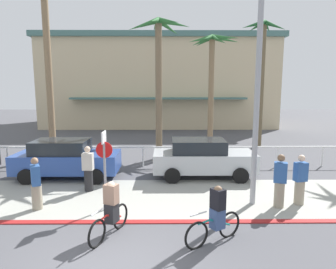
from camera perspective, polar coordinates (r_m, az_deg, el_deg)
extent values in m
plane|color=#4C4C51|center=(16.53, -4.38, -4.81)|extent=(80.00, 80.00, 0.00)
cube|color=#9E9E93|center=(11.00, -6.47, -11.87)|extent=(44.00, 4.00, 0.02)
cube|color=maroon|center=(9.16, -7.82, -16.23)|extent=(44.00, 0.24, 0.03)
cube|color=beige|center=(33.62, -1.59, 9.47)|extent=(22.99, 11.17, 8.57)
cube|color=#47706B|center=(33.98, -1.63, 17.13)|extent=(23.59, 11.77, 0.50)
cube|color=#47706B|center=(27.55, -1.83, 6.95)|extent=(16.09, 1.20, 0.16)
cylinder|color=white|center=(14.86, -4.82, -2.42)|extent=(27.01, 0.08, 0.08)
cylinder|color=white|center=(16.87, -28.37, -3.84)|extent=(0.08, 0.08, 1.00)
cylinder|color=white|center=(15.95, -21.19, -4.05)|extent=(0.08, 0.08, 1.00)
cylinder|color=white|center=(15.30, -13.26, -4.21)|extent=(0.08, 0.08, 1.00)
cylinder|color=white|center=(14.96, -4.80, -4.30)|extent=(0.08, 0.08, 1.00)
cylinder|color=white|center=(14.96, 3.86, -4.29)|extent=(0.08, 0.08, 1.00)
cylinder|color=white|center=(15.29, 12.32, -4.18)|extent=(0.08, 0.08, 1.00)
cylinder|color=white|center=(15.94, 20.26, -4.00)|extent=(0.08, 0.08, 1.00)
cylinder|color=white|center=(16.87, 27.44, -3.77)|extent=(0.08, 0.08, 1.00)
cylinder|color=gray|center=(9.75, -11.96, -7.97)|extent=(0.08, 0.08, 2.20)
cube|color=white|center=(9.46, -12.20, -0.52)|extent=(0.04, 0.56, 0.36)
cylinder|color=red|center=(9.53, -12.12, -2.90)|extent=(0.52, 0.03, 0.52)
cylinder|color=#9EA0A5|center=(10.05, 16.72, 7.69)|extent=(0.18, 0.18, 7.50)
cylinder|color=#846B4C|center=(17.70, -21.93, 11.76)|extent=(0.36, 0.36, 9.98)
cylinder|color=#756047|center=(16.34, -1.78, 8.20)|extent=(0.36, 0.36, 7.43)
cone|color=#2D6B33|center=(16.68, 1.21, 20.46)|extent=(1.73, 0.32, 0.66)
cone|color=#2D6B33|center=(17.34, 0.14, 19.74)|extent=(1.41, 1.65, 0.82)
cone|color=#2D6B33|center=(17.33, -2.31, 20.14)|extent=(0.62, 1.43, 0.59)
cone|color=#2D6B33|center=(17.11, -4.78, 20.15)|extent=(1.86, 1.12, 0.65)
cone|color=#2D6B33|center=(16.39, -4.24, 20.37)|extent=(1.51, 0.95, 0.81)
cone|color=#2D6B33|center=(15.99, -2.53, 20.96)|extent=(0.65, 1.56, 0.66)
cone|color=#2D6B33|center=(16.05, 0.03, 20.87)|extent=(1.31, 1.52, 0.69)
cylinder|color=#846B4C|center=(19.87, 8.22, 7.80)|extent=(0.36, 0.36, 7.14)
cone|color=#2D6B33|center=(20.25, 10.93, 17.43)|extent=(1.76, 0.32, 0.64)
cone|color=#2D6B33|center=(20.62, 9.76, 17.38)|extent=(1.30, 1.16, 0.59)
cone|color=#2D6B33|center=(20.82, 8.49, 17.26)|extent=(0.58, 1.54, 0.63)
cone|color=#2D6B33|center=(20.76, 6.92, 17.25)|extent=(1.15, 1.68, 0.68)
cone|color=#2D6B33|center=(20.24, 6.54, 17.33)|extent=(1.44, 0.79, 0.78)
cone|color=#2D6B33|center=(19.73, 6.27, 17.65)|extent=(1.71, 0.88, 0.72)
cone|color=#2D6B33|center=(19.47, 7.66, 17.85)|extent=(1.01, 1.44, 0.65)
cone|color=#2D6B33|center=(19.48, 9.11, 17.72)|extent=(0.56, 1.47, 0.71)
cone|color=#2D6B33|center=(19.65, 10.89, 17.79)|extent=(1.67, 1.47, 0.59)
cylinder|color=brown|center=(20.63, 17.41, 8.79)|extent=(0.36, 0.36, 8.05)
cone|color=#235B2D|center=(21.22, 19.79, 19.00)|extent=(1.49, 0.32, 0.76)
cone|color=#235B2D|center=(21.88, 18.42, 18.95)|extent=(1.20, 1.75, 0.61)
cone|color=#235B2D|center=(21.43, 16.60, 19.18)|extent=(0.94, 1.32, 0.66)
cone|color=#235B2D|center=(20.82, 15.99, 19.50)|extent=(1.47, 0.32, 0.67)
cone|color=#235B2D|center=(20.15, 17.35, 19.93)|extent=(1.21, 1.78, 0.60)
cone|color=#235B2D|center=(20.59, 19.28, 19.25)|extent=(0.97, 1.36, 0.82)
cube|color=#284793|center=(13.69, -18.65, -4.98)|extent=(4.40, 1.80, 0.80)
cube|color=#1E2328|center=(13.63, -19.79, -2.17)|extent=(2.29, 1.58, 0.56)
cylinder|color=black|center=(14.27, -12.04, -5.81)|extent=(0.66, 0.22, 0.66)
cylinder|color=black|center=(12.58, -13.68, -7.86)|extent=(0.66, 0.22, 0.66)
cylinder|color=black|center=(15.09, -22.62, -5.51)|extent=(0.66, 0.22, 0.66)
cylinder|color=black|center=(13.50, -25.50, -7.34)|extent=(0.66, 0.22, 0.66)
cube|color=#B2B7BC|center=(13.22, 6.87, -5.06)|extent=(4.40, 1.80, 0.80)
cube|color=#1E2328|center=(13.05, 5.84, -2.17)|extent=(2.29, 1.58, 0.56)
cylinder|color=black|center=(14.42, 11.98, -5.66)|extent=(0.66, 0.22, 0.66)
cylinder|color=black|center=(12.73, 13.72, -7.66)|extent=(0.66, 0.22, 0.66)
cylinder|color=black|center=(14.09, 0.66, -5.81)|extent=(0.66, 0.22, 0.66)
cylinder|color=black|center=(12.35, 0.82, -7.91)|extent=(0.66, 0.22, 0.66)
torus|color=black|center=(7.94, -13.44, -18.00)|extent=(0.34, 0.69, 0.72)
torus|color=black|center=(8.76, -9.08, -15.21)|extent=(0.34, 0.69, 0.72)
cylinder|color=red|center=(8.45, -10.33, -15.08)|extent=(0.32, 0.66, 0.35)
cylinder|color=red|center=(7.99, -12.47, -15.48)|extent=(0.20, 0.37, 0.07)
cylinder|color=red|center=(8.35, -10.71, -14.87)|extent=(0.05, 0.05, 0.44)
cylinder|color=silver|center=(7.75, -13.36, -14.22)|extent=(0.23, 0.47, 0.04)
cube|color=#232326|center=(8.32, -10.72, -14.49)|extent=(0.38, 0.40, 0.52)
cube|color=#93705B|center=(8.13, -10.83, -11.12)|extent=(0.41, 0.37, 0.52)
sphere|color=beige|center=(8.06, -10.88, -9.58)|extent=(0.22, 0.22, 0.22)
torus|color=black|center=(7.69, 5.47, -18.73)|extent=(0.64, 0.44, 0.72)
torus|color=black|center=(8.35, 11.67, -16.54)|extent=(0.64, 0.44, 0.72)
cylinder|color=#197F7A|center=(8.08, 9.93, -16.23)|extent=(0.61, 0.41, 0.35)
cylinder|color=#197F7A|center=(7.70, 6.97, -16.31)|extent=(0.35, 0.25, 0.07)
cylinder|color=#197F7A|center=(7.99, 9.42, -15.96)|extent=(0.05, 0.05, 0.44)
cylinder|color=silver|center=(7.48, 5.85, -14.88)|extent=(0.44, 0.30, 0.04)
cube|color=#384C7A|center=(7.96, 9.44, -15.57)|extent=(0.42, 0.41, 0.52)
cube|color=black|center=(7.76, 9.53, -12.06)|extent=(0.40, 0.43, 0.52)
sphere|color=brown|center=(7.68, 9.58, -10.46)|extent=(0.22, 0.22, 0.22)
cylinder|color=gray|center=(10.59, 20.50, -10.79)|extent=(0.41, 0.41, 0.86)
cube|color=#2D5699|center=(10.36, 20.73, -6.81)|extent=(0.46, 0.38, 0.66)
sphere|color=brown|center=(10.25, 20.87, -4.22)|extent=(0.24, 0.24, 0.24)
cylinder|color=gray|center=(10.67, -23.79, -10.92)|extent=(0.43, 0.43, 0.83)
cube|color=#2D5699|center=(10.46, -24.04, -7.12)|extent=(0.42, 0.48, 0.64)
sphere|color=#9E7556|center=(10.35, -24.20, -4.65)|extent=(0.23, 0.23, 0.23)
cylinder|color=gray|center=(11.11, 23.83, -10.17)|extent=(0.38, 0.38, 0.82)
cube|color=#2D5699|center=(10.90, 24.07, -6.54)|extent=(0.45, 0.34, 0.64)
sphere|color=beige|center=(10.79, 24.22, -4.17)|extent=(0.23, 0.23, 0.23)
cylinder|color=#232326|center=(11.84, -14.96, -8.51)|extent=(0.33, 0.33, 0.84)
cube|color=#B7B2A8|center=(11.64, -15.10, -5.03)|extent=(0.41, 0.28, 0.64)
sphere|color=beige|center=(11.54, -15.19, -2.78)|extent=(0.23, 0.23, 0.23)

